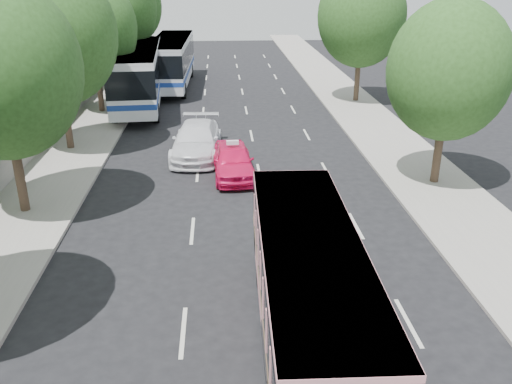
{
  "coord_description": "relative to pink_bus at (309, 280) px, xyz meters",
  "views": [
    {
      "loc": [
        -0.77,
        -13.94,
        8.94
      ],
      "look_at": [
        0.43,
        3.7,
        1.6
      ],
      "focal_mm": 38.0,
      "sensor_mm": 36.0,
      "label": 1
    }
  ],
  "objects": [
    {
      "name": "tree_left_e",
      "position": [
        -9.72,
        32.61,
        4.56
      ],
      "size": [
        6.3,
        6.3,
        9.82
      ],
      "color": "#38281E",
      "rests_on": "ground"
    },
    {
      "name": "sidewalk_left",
      "position": [
        -9.8,
        22.66,
        -1.79
      ],
      "size": [
        4.0,
        90.0,
        0.15
      ],
      "primitive_type": "cube",
      "color": "#9E998E",
      "rests_on": "ground"
    },
    {
      "name": "taxi_roof_sign",
      "position": [
        -1.54,
        12.22,
        -0.24
      ],
      "size": [
        0.56,
        0.21,
        0.18
      ],
      "primitive_type": "cube",
      "rotation": [
        0.0,
        0.0,
        0.06
      ],
      "color": "silver",
      "rests_on": "pink_taxi"
    },
    {
      "name": "tree_left_d",
      "position": [
        -9.82,
        24.61,
        3.77
      ],
      "size": [
        5.52,
        5.52,
        8.6
      ],
      "color": "#38281E",
      "rests_on": "ground"
    },
    {
      "name": "white_pickup",
      "position": [
        -3.3,
        15.28,
        -1.05
      ],
      "size": [
        2.69,
        5.81,
        1.64
      ],
      "primitive_type": "imported",
      "rotation": [
        0.0,
        0.0,
        -0.07
      ],
      "color": "white",
      "rests_on": "ground"
    },
    {
      "name": "tour_coach_front",
      "position": [
        -7.6,
        26.48,
        0.52
      ],
      "size": [
        3.77,
        13.42,
        3.97
      ],
      "rotation": [
        0.0,
        0.0,
        0.07
      ],
      "color": "white",
      "rests_on": "ground"
    },
    {
      "name": "pink_bus",
      "position": [
        0.0,
        0.0,
        0.0
      ],
      "size": [
        2.62,
        9.46,
        3.0
      ],
      "rotation": [
        0.0,
        0.0,
        -0.02
      ],
      "color": "pink",
      "rests_on": "ground"
    },
    {
      "name": "pink_taxi",
      "position": [
        -1.54,
        12.22,
        -1.1
      ],
      "size": [
        2.06,
        4.6,
        1.53
      ],
      "primitive_type": "imported",
      "rotation": [
        0.0,
        0.0,
        0.06
      ],
      "color": "#EA1456",
      "rests_on": "ground"
    },
    {
      "name": "tour_coach_rear",
      "position": [
        -5.8,
        33.0,
        0.41
      ],
      "size": [
        2.98,
        12.67,
        3.78
      ],
      "rotation": [
        0.0,
        0.0,
        -0.02
      ],
      "color": "silver",
      "rests_on": "ground"
    },
    {
      "name": "tree_left_f",
      "position": [
        -9.92,
        40.61,
        4.13
      ],
      "size": [
        5.88,
        5.88,
        9.16
      ],
      "color": "#38281E",
      "rests_on": "ground"
    },
    {
      "name": "low_wall",
      "position": [
        -11.6,
        22.66,
        -0.97
      ],
      "size": [
        0.3,
        90.0,
        1.5
      ],
      "primitive_type": "cube",
      "color": "#9E998E",
      "rests_on": "sidewalk_left"
    },
    {
      "name": "tree_right_near",
      "position": [
        7.48,
        10.61,
        3.34
      ],
      "size": [
        5.1,
        5.1,
        7.95
      ],
      "color": "#38281E",
      "rests_on": "ground"
    },
    {
      "name": "tree_left_b",
      "position": [
        -9.72,
        8.61,
        3.95
      ],
      "size": [
        5.7,
        5.7,
        8.88
      ],
      "color": "#38281E",
      "rests_on": "ground"
    },
    {
      "name": "sidewalk_right",
      "position": [
        7.2,
        22.66,
        -1.81
      ],
      "size": [
        4.0,
        90.0,
        0.12
      ],
      "primitive_type": "cube",
      "color": "#9E998E",
      "rests_on": "ground"
    },
    {
      "name": "tree_right_far",
      "position": [
        7.78,
        26.61,
        4.26
      ],
      "size": [
        6.0,
        6.0,
        9.35
      ],
      "color": "#38281E",
      "rests_on": "ground"
    },
    {
      "name": "tree_left_c",
      "position": [
        -9.92,
        16.61,
        4.26
      ],
      "size": [
        6.0,
        6.0,
        9.35
      ],
      "color": "#38281E",
      "rests_on": "ground"
    },
    {
      "name": "ground",
      "position": [
        -1.3,
        2.66,
        -1.87
      ],
      "size": [
        120.0,
        120.0,
        0.0
      ],
      "primitive_type": "plane",
      "color": "black",
      "rests_on": "ground"
    }
  ]
}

